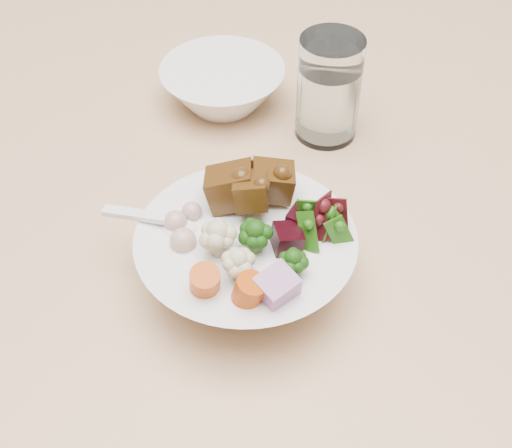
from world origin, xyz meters
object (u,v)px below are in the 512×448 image
object	(u,v)px
chair_far	(479,102)
water_glass	(329,92)
food_bowl	(248,255)
side_bowl	(223,86)

from	to	relation	value
chair_far	water_glass	distance (m)	0.77
chair_far	food_bowl	distance (m)	0.97
food_bowl	side_bowl	world-z (taller)	food_bowl
food_bowl	side_bowl	size ratio (longest dim) A/B	1.35
chair_far	side_bowl	distance (m)	0.79
water_glass	chair_far	bearing A→B (deg)	56.83
chair_far	water_glass	world-z (taller)	water_glass
food_bowl	water_glass	size ratio (longest dim) A/B	1.64
chair_far	water_glass	size ratio (longest dim) A/B	6.82
food_bowl	chair_far	bearing A→B (deg)	60.11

